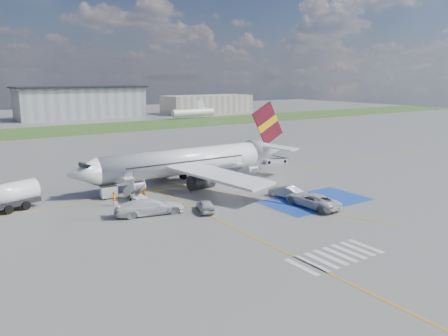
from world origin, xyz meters
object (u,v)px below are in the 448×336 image
Objects in this scene: airliner at (191,161)px; car_silver_a at (205,206)px; van_white_b at (150,204)px; belt_loader at (276,161)px; car_silver_b at (285,192)px; van_white_a at (312,198)px; gpu_cart at (109,192)px.

airliner is 15.45m from car_silver_a.
van_white_b is at bearing -4.53° from car_silver_a.
belt_loader is (21.21, 4.92, -3.03)m from airliner.
airliner reaches higher than car_silver_b.
van_white_b reaches higher than van_white_a.
van_white_a is at bearing 75.48° from car_silver_b.
gpu_cart reaches higher than belt_loader.
car_silver_a is (-6.03, -13.97, -2.66)m from airliner.
belt_loader is 1.17× the size of car_silver_a.
van_white_a reaches higher than car_silver_a.
van_white_a is 0.99× the size of van_white_b.
gpu_cart is at bearing -45.69° from car_silver_b.
belt_loader is 33.16m from car_silver_a.
gpu_cart reaches higher than car_silver_a.
airliner is 8.56× the size of car_silver_a.
van_white_a is at bearing -38.17° from gpu_cart.
gpu_cart is 26.70m from van_white_a.
gpu_cart is 0.35× the size of van_white_b.
car_silver_b is at bearing -90.57° from van_white_a.
car_silver_a is at bearing -15.48° from car_silver_b.
airliner is 16.75× the size of gpu_cart.
belt_loader is 24.51m from car_silver_b.
gpu_cart is at bearing -172.98° from airliner.
van_white_b is at bearing -137.00° from airliner.
car_silver_b is (12.33, -0.55, 0.05)m from car_silver_a.
van_white_b is at bearing -23.70° from van_white_a.
airliner is at bearing -154.48° from belt_loader.
car_silver_a is (-27.25, -18.89, 0.37)m from belt_loader.
car_silver_a is at bearing -23.71° from van_white_a.
van_white_b is (-18.18, 8.37, 0.06)m from van_white_a.
car_silver_b is (6.30, -14.52, -2.61)m from airliner.
belt_loader is at bearing 14.67° from gpu_cart.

